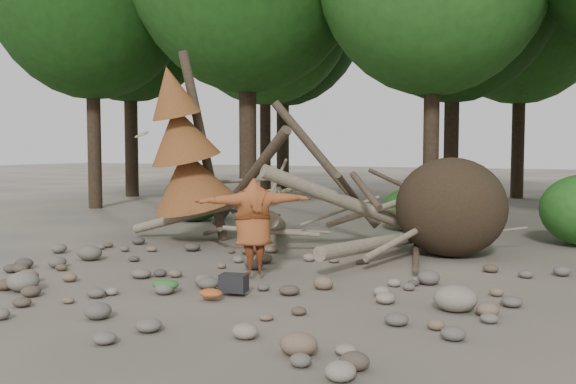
% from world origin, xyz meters
% --- Properties ---
extents(ground, '(120.00, 120.00, 0.00)m').
position_xyz_m(ground, '(0.00, 0.00, 0.00)').
color(ground, '#514C44').
rests_on(ground, ground).
extents(deadfall_pile, '(8.55, 5.24, 3.30)m').
position_xyz_m(deadfall_pile, '(2.02, 4.24, 0.95)').
color(deadfall_pile, '#332619').
rests_on(deadfall_pile, ground).
extents(dead_conifer, '(2.06, 2.16, 4.35)m').
position_xyz_m(dead_conifer, '(-3.12, 3.37, 2.11)').
color(dead_conifer, '#4C3F30').
rests_on(dead_conifer, ground).
extents(bush_left, '(1.80, 1.80, 1.44)m').
position_xyz_m(bush_left, '(-5.50, 7.20, 0.72)').
color(bush_left, '#194713').
rests_on(bush_left, ground).
extents(bush_mid, '(1.40, 1.40, 1.12)m').
position_xyz_m(bush_mid, '(0.80, 7.80, 0.56)').
color(bush_mid, '#215A1A').
rests_on(bush_mid, ground).
extents(frisbee_thrower, '(2.93, 1.71, 2.38)m').
position_xyz_m(frisbee_thrower, '(0.14, 0.67, 0.88)').
color(frisbee_thrower, brown).
rests_on(frisbee_thrower, ground).
extents(backpack, '(0.43, 0.32, 0.26)m').
position_xyz_m(backpack, '(0.46, -0.50, 0.13)').
color(backpack, black).
rests_on(backpack, ground).
extents(cloth_green, '(0.42, 0.35, 0.16)m').
position_xyz_m(cloth_green, '(-0.54, -0.80, 0.08)').
color(cloth_green, '#2E6528').
rests_on(cloth_green, ground).
extents(cloth_orange, '(0.35, 0.28, 0.13)m').
position_xyz_m(cloth_orange, '(0.34, -0.94, 0.06)').
color(cloth_orange, '#AF511E').
rests_on(cloth_orange, ground).
extents(boulder_front_left, '(0.50, 0.45, 0.30)m').
position_xyz_m(boulder_front_left, '(-2.54, -1.67, 0.15)').
color(boulder_front_left, slate).
rests_on(boulder_front_left, ground).
extents(boulder_front_right, '(0.41, 0.37, 0.25)m').
position_xyz_m(boulder_front_right, '(2.48, -2.54, 0.12)').
color(boulder_front_right, '#79604C').
rests_on(boulder_front_right, ground).
extents(boulder_mid_right, '(0.58, 0.52, 0.35)m').
position_xyz_m(boulder_mid_right, '(3.57, 0.01, 0.17)').
color(boulder_mid_right, gray).
rests_on(boulder_mid_right, ground).
extents(boulder_mid_left, '(0.49, 0.44, 0.30)m').
position_xyz_m(boulder_mid_left, '(-3.55, 0.81, 0.15)').
color(boulder_mid_left, '#635C53').
rests_on(boulder_mid_left, ground).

